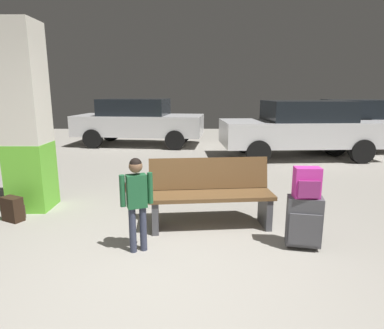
# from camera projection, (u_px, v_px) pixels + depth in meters

# --- Properties ---
(ground_plane) EXTENTS (18.00, 18.00, 0.10)m
(ground_plane) POSITION_uv_depth(u_px,v_px,m) (180.00, 178.00, 7.01)
(ground_plane) COLOR gray
(structural_pillar) EXTENTS (0.57, 0.57, 2.72)m
(structural_pillar) POSITION_uv_depth(u_px,v_px,m) (25.00, 120.00, 4.83)
(structural_pillar) COLOR #66C633
(structural_pillar) RESTS_ON ground_plane
(bench) EXTENTS (1.64, 0.67, 0.89)m
(bench) POSITION_uv_depth(u_px,v_px,m) (210.00, 194.00, 4.35)
(bench) COLOR brown
(bench) RESTS_ON ground_plane
(suitcase) EXTENTS (0.41, 0.29, 0.60)m
(suitcase) POSITION_uv_depth(u_px,v_px,m) (303.00, 221.00, 3.74)
(suitcase) COLOR #4C4C51
(suitcase) RESTS_ON ground_plane
(backpack_bright) EXTENTS (0.29, 0.20, 0.34)m
(backpack_bright) POSITION_uv_depth(u_px,v_px,m) (306.00, 183.00, 3.64)
(backpack_bright) COLOR #D833A5
(backpack_bright) RESTS_ON suitcase
(child) EXTENTS (0.34, 0.20, 1.06)m
(child) POSITION_uv_depth(u_px,v_px,m) (136.00, 195.00, 3.59)
(child) COLOR #33384C
(child) RESTS_ON ground_plane
(backpack_dark_floor) EXTENTS (0.32, 0.28, 0.34)m
(backpack_dark_floor) POSITION_uv_depth(u_px,v_px,m) (12.00, 209.00, 4.56)
(backpack_dark_floor) COLOR black
(backpack_dark_floor) RESTS_ON ground_plane
(parked_car_side) EXTENTS (4.11, 1.83, 1.51)m
(parked_car_side) POSITION_uv_depth(u_px,v_px,m) (366.00, 124.00, 9.86)
(parked_car_side) COLOR silver
(parked_car_side) RESTS_ON ground_plane
(parked_car_far) EXTENTS (4.26, 2.15, 1.51)m
(parked_car_far) POSITION_uv_depth(u_px,v_px,m) (138.00, 121.00, 10.89)
(parked_car_far) COLOR silver
(parked_car_far) RESTS_ON ground_plane
(parked_car_near) EXTENTS (4.18, 1.97, 1.51)m
(parked_car_near) POSITION_uv_depth(u_px,v_px,m) (300.00, 128.00, 8.82)
(parked_car_near) COLOR silver
(parked_car_near) RESTS_ON ground_plane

